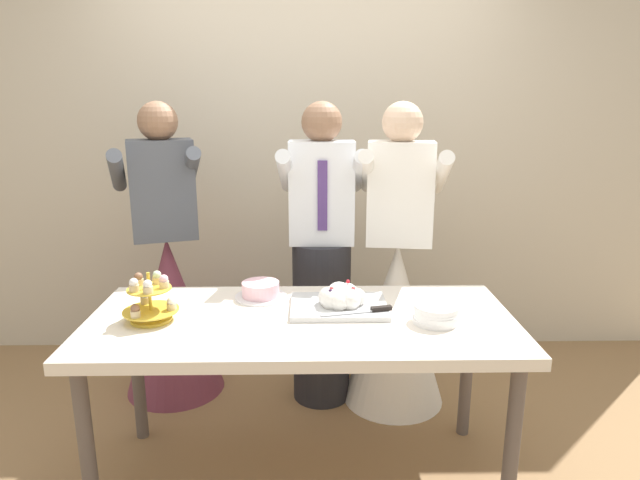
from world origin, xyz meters
TOP-DOWN VIEW (x-y plane):
  - ground_plane at (0.00, 0.00)m, footprint 8.00×8.00m
  - rear_wall at (0.00, 1.45)m, footprint 5.20×0.10m
  - dessert_table at (0.00, 0.00)m, footprint 1.80×0.80m
  - cupcake_stand at (-0.62, -0.02)m, footprint 0.23×0.23m
  - main_cake_tray at (0.17, 0.09)m, footprint 0.43×0.31m
  - plate_stack at (0.56, -0.06)m, footprint 0.19×0.19m
  - round_cake at (-0.19, 0.24)m, footprint 0.24×0.24m
  - person_groom at (0.10, 0.70)m, footprint 0.46×0.49m
  - person_bride at (0.51, 0.67)m, footprint 0.56×0.56m
  - person_guest at (-0.76, 0.80)m, footprint 0.60×0.60m

SIDE VIEW (x-z plane):
  - ground_plane at x=0.00m, z-range 0.00..0.00m
  - person_bride at x=0.51m, z-range -0.25..1.41m
  - person_guest at x=-0.76m, z-range -0.25..1.41m
  - dessert_table at x=0.00m, z-range 0.31..1.09m
  - person_groom at x=0.10m, z-range -0.08..1.58m
  - round_cake at x=-0.19m, z-range 0.77..0.85m
  - plate_stack at x=0.56m, z-range 0.78..0.85m
  - main_cake_tray at x=0.17m, z-range 0.76..0.88m
  - cupcake_stand at x=-0.62m, z-range 0.76..0.97m
  - rear_wall at x=0.00m, z-range 0.00..2.90m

